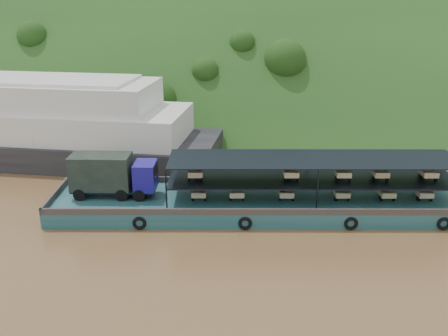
{
  "coord_description": "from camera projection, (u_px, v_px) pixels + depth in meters",
  "views": [
    {
      "loc": [
        -1.88,
        -36.12,
        17.1
      ],
      "look_at": [
        -2.0,
        3.0,
        3.2
      ],
      "focal_mm": 40.0,
      "sensor_mm": 36.0,
      "label": 1
    }
  ],
  "objects": [
    {
      "name": "ground",
      "position": [
        249.0,
        218.0,
        39.75
      ],
      "size": [
        160.0,
        160.0,
        0.0
      ],
      "primitive_type": "plane",
      "color": "brown",
      "rests_on": "ground"
    },
    {
      "name": "hillside",
      "position": [
        238.0,
        114.0,
        73.67
      ],
      "size": [
        140.0,
        39.6,
        39.6
      ],
      "primitive_type": "cube",
      "rotation": [
        0.79,
        0.0,
        0.0
      ],
      "color": "#173814",
      "rests_on": "ground"
    },
    {
      "name": "cargo_barge",
      "position": [
        254.0,
        198.0,
        40.79
      ],
      "size": [
        35.0,
        7.18,
        4.71
      ],
      "color": "#16434E",
      "rests_on": "ground"
    },
    {
      "name": "passenger_ferry",
      "position": [
        18.0,
        123.0,
        53.49
      ],
      "size": [
        44.05,
        17.09,
        8.69
      ],
      "rotation": [
        0.0,
        0.0,
        -0.15
      ],
      "color": "black",
      "rests_on": "ground"
    }
  ]
}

